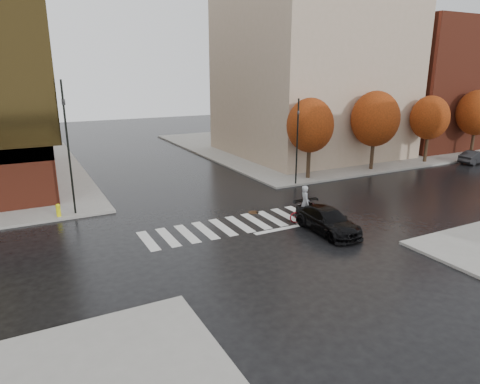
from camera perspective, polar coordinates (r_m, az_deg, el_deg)
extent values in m
plane|color=black|center=(24.82, 0.49, -4.67)|extent=(120.00, 120.00, 0.00)
cube|color=gray|center=(53.08, 9.89, 6.32)|extent=(30.00, 30.00, 0.15)
cube|color=silver|center=(25.23, -0.05, -4.30)|extent=(12.00, 3.00, 0.01)
cube|color=tan|center=(46.77, 9.45, 16.25)|extent=(16.00, 16.00, 18.00)
cube|color=maroon|center=(57.15, 23.29, 13.11)|extent=(14.00, 14.00, 14.00)
cylinder|color=#302015|center=(35.62, 9.12, 4.10)|extent=(0.32, 0.32, 2.80)
ellipsoid|color=#A2360F|center=(35.14, 9.33, 8.77)|extent=(3.80, 3.80, 4.37)
cylinder|color=#302015|center=(40.14, 17.21, 4.92)|extent=(0.32, 0.32, 2.80)
ellipsoid|color=#A2360F|center=(39.70, 17.57, 9.28)|extent=(4.20, 4.20, 4.83)
cylinder|color=#302015|center=(45.30, 23.57, 5.49)|extent=(0.32, 0.32, 2.80)
ellipsoid|color=#A2360F|center=(44.93, 23.98, 9.05)|extent=(3.60, 3.60, 4.14)
cylinder|color=#302015|center=(50.90, 28.60, 5.90)|extent=(0.32, 0.32, 2.80)
ellipsoid|color=#A2360F|center=(50.56, 29.05, 9.23)|extent=(4.00, 4.00, 4.60)
imported|color=black|center=(24.35, 11.57, -3.73)|extent=(2.07, 4.74, 1.36)
imported|color=maroon|center=(25.71, 8.78, -2.88)|extent=(2.11, 1.24, 1.05)
imported|color=gray|center=(25.45, 8.66, -1.47)|extent=(0.71, 0.89, 2.13)
cylinder|color=black|center=(27.65, -21.91, 5.33)|extent=(0.12, 0.12, 8.08)
imported|color=black|center=(27.32, -22.55, 11.37)|extent=(0.23, 0.20, 1.01)
cylinder|color=black|center=(33.25, 7.63, 6.62)|extent=(0.12, 0.12, 6.56)
imported|color=black|center=(32.96, 7.78, 10.71)|extent=(0.15, 0.17, 0.82)
cylinder|color=yellow|center=(28.26, -23.05, -2.36)|extent=(0.26, 0.26, 0.66)
sphere|color=yellow|center=(28.17, -23.12, -1.73)|extent=(0.28, 0.28, 0.28)
cylinder|color=#442B18|center=(27.28, 1.81, -2.73)|extent=(0.89, 0.89, 0.01)
imported|color=black|center=(47.44, 28.91, 4.11)|extent=(3.86, 1.54, 1.25)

